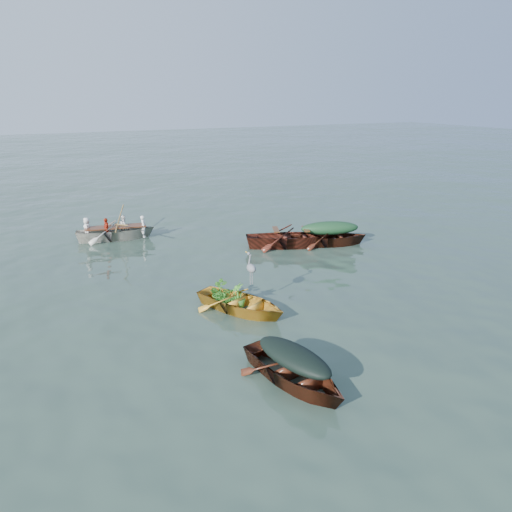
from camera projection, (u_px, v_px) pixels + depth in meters
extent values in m
plane|color=#33483B|center=(283.00, 297.00, 14.59)|extent=(140.00, 140.00, 0.00)
imported|color=gold|center=(241.00, 311.00, 13.65)|extent=(2.90, 3.70, 0.93)
imported|color=#4F1C12|center=(293.00, 383.00, 10.27)|extent=(2.07, 3.84, 0.91)
imported|color=#4D2512|center=(329.00, 245.00, 19.58)|extent=(4.35, 2.55, 0.95)
imported|color=maroon|center=(290.00, 247.00, 19.38)|extent=(5.00, 3.17, 1.14)
imported|color=beige|center=(117.00, 240.00, 20.34)|extent=(4.50, 2.03, 1.04)
ellipsoid|color=black|center=(294.00, 355.00, 10.06)|extent=(1.14, 2.11, 0.40)
ellipsoid|color=#183C21|center=(330.00, 227.00, 19.35)|extent=(2.39, 1.40, 0.52)
imported|color=#32721D|center=(225.00, 281.00, 13.73)|extent=(1.04, 1.12, 0.60)
imported|color=silver|center=(115.00, 218.00, 20.06)|extent=(3.20, 1.68, 0.76)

